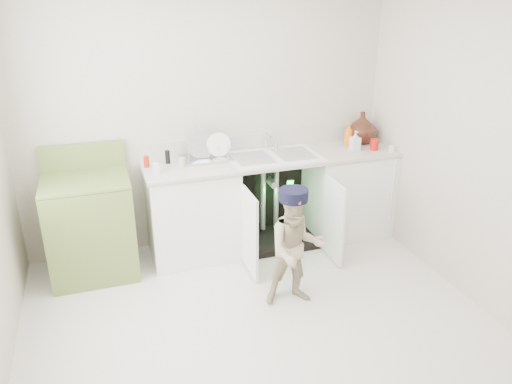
% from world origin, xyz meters
% --- Properties ---
extents(ground, '(3.50, 3.50, 0.00)m').
position_xyz_m(ground, '(0.00, 0.00, 0.00)').
color(ground, beige).
rests_on(ground, ground).
extents(room_shell, '(6.00, 5.50, 1.26)m').
position_xyz_m(room_shell, '(0.00, 0.00, 1.25)').
color(room_shell, beige).
rests_on(room_shell, ground).
extents(counter_run, '(2.44, 1.02, 1.22)m').
position_xyz_m(counter_run, '(0.58, 1.21, 0.47)').
color(counter_run, white).
rests_on(counter_run, ground).
extents(avocado_stove, '(0.72, 0.65, 1.11)m').
position_xyz_m(avocado_stove, '(-1.15, 1.18, 0.46)').
color(avocado_stove, olive).
rests_on(avocado_stove, ground).
extents(repair_worker, '(0.51, 0.90, 0.98)m').
position_xyz_m(repair_worker, '(0.36, 0.18, 0.49)').
color(repair_worker, '#C7B68F').
rests_on(repair_worker, ground).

